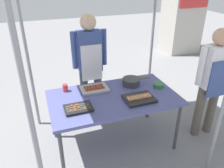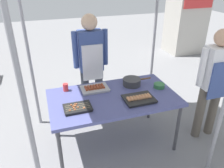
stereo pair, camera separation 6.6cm
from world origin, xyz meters
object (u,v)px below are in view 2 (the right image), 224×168
Objects in this scene: stall_table at (113,100)px; tray_meat_skewers at (78,108)px; customer_nearby at (214,78)px; tray_grilled_sausages at (139,99)px; drink_cup_near_edge at (66,87)px; vendor_woman at (91,60)px; cooking_wok at (132,82)px; condiment_bowl at (159,86)px; neighbor_stall_right at (186,19)px; tray_pork_links at (95,88)px.

tray_meat_skewers reaches higher than stall_table.
stall_table is 1.34m from customer_nearby.
tray_grilled_sausages is 1.05m from customer_nearby.
drink_cup_near_edge is 0.06× the size of vendor_woman.
tray_grilled_sausages is 0.91× the size of cooking_wok.
condiment_bowl is 1.05m from vendor_woman.
vendor_woman reaches higher than customer_nearby.
condiment_bowl is at bearing 157.89° from customer_nearby.
neighbor_stall_right is at bearing -144.01° from vendor_woman.
vendor_woman is (-0.10, 0.72, 0.28)m from stall_table.
customer_nearby is 3.83m from neighbor_stall_right.
condiment_bowl is 0.08× the size of neighbor_stall_right.
stall_table is at bearing -177.24° from condiment_bowl.
vendor_woman is (0.38, 0.87, 0.21)m from tray_meat_skewers.
neighbor_stall_right reaches higher than tray_pork_links.
tray_pork_links is (0.30, 0.38, 0.00)m from tray_meat_skewers.
tray_pork_links is (-0.45, 0.42, 0.00)m from tray_grilled_sausages.
customer_nearby is at bearing 145.92° from vendor_woman.
vendor_woman reaches higher than cooking_wok.
condiment_bowl is (0.39, 0.22, 0.01)m from tray_grilled_sausages.
customer_nearby is (0.96, -0.44, 0.12)m from cooking_wok.
drink_cup_near_edge is (-0.37, 0.10, 0.03)m from tray_pork_links.
tray_meat_skewers is 0.17× the size of neighbor_stall_right.
cooking_wok is at bearing 32.15° from stall_table.
tray_pork_links is 0.52m from cooking_wok.
tray_pork_links is at bearing 177.51° from cooking_wok.
tray_meat_skewers is 3.17× the size of drink_cup_near_edge.
cooking_wok is at bearing 150.32° from condiment_bowl.
customer_nearby is (0.64, -0.26, 0.14)m from condiment_bowl.
cooking_wok is at bearing -134.44° from neighbor_stall_right.
tray_pork_links is at bearing 162.56° from customer_nearby.
tray_meat_skewers is at bearing 176.95° from tray_grilled_sausages.
tray_meat_skewers is 0.88× the size of tray_pork_links.
condiment_bowl reaches higher than tray_meat_skewers.
tray_pork_links is at bearing 52.01° from tray_meat_skewers.
tray_meat_skewers is at bearing -127.99° from tray_pork_links.
stall_table is at bearing -31.55° from drink_cup_near_edge.
drink_cup_near_edge is 4.65m from neighbor_stall_right.
neighbor_stall_right is at bearing 50.71° from condiment_bowl.
stall_table is 15.96× the size of drink_cup_near_edge.
vendor_woman is at bearing -144.01° from neighbor_stall_right.
neighbor_stall_right is at bearing 60.70° from customer_nearby.
vendor_woman is at bearing 66.64° from tray_meat_skewers.
tray_meat_skewers is at bearing 66.64° from vendor_woman.
condiment_bowl is 0.09× the size of customer_nearby.
stall_table is at bearing 170.04° from customer_nearby.
neighbor_stall_right is at bearing 40.51° from tray_pork_links.
tray_meat_skewers is 2.17× the size of condiment_bowl.
stall_table is at bearing -147.85° from cooking_wok.
customer_nearby is at bearing -2.70° from tray_meat_skewers.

